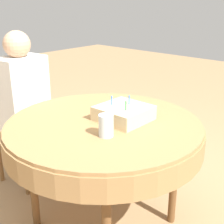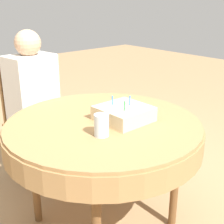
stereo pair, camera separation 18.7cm
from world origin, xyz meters
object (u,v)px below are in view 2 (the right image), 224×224
at_px(chair, 29,115).
at_px(birthday_cake, 124,113).
at_px(person, 34,93).
at_px(drinking_glass, 101,125).

height_order(chair, birthday_cake, chair).
xyz_separation_m(person, drinking_glass, (-0.13, -0.99, 0.07)).
bearing_deg(person, drinking_glass, -103.87).
relative_size(person, birthday_cake, 4.31).
height_order(person, birthday_cake, person).
height_order(chair, person, person).
bearing_deg(drinking_glass, birthday_cake, 18.66).
xyz_separation_m(chair, birthday_cake, (0.12, -1.00, 0.26)).
bearing_deg(chair, birthday_cake, -89.35).
bearing_deg(birthday_cake, drinking_glass, -161.34).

